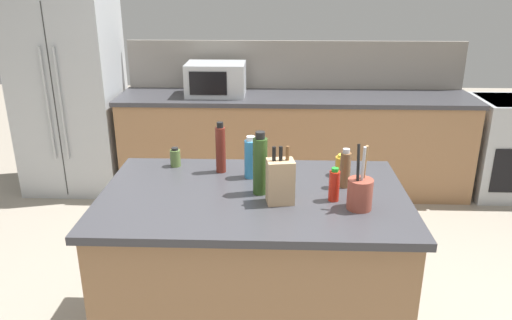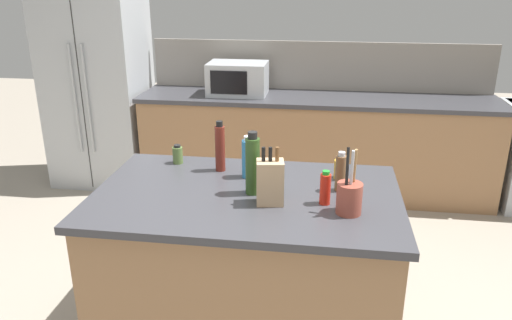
% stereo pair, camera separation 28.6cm
% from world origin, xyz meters
% --- Properties ---
extents(back_counter_run, '(3.29, 0.66, 0.94)m').
position_xyz_m(back_counter_run, '(0.30, 2.20, 0.47)').
color(back_counter_run, '#936B47').
rests_on(back_counter_run, ground_plane).
extents(wall_backsplash, '(3.25, 0.03, 0.46)m').
position_xyz_m(wall_backsplash, '(0.30, 2.52, 1.17)').
color(wall_backsplash, gray).
rests_on(wall_backsplash, back_counter_run).
extents(kitchen_island, '(1.57, 0.98, 0.94)m').
position_xyz_m(kitchen_island, '(0.00, 0.00, 0.47)').
color(kitchen_island, '#936B47').
rests_on(kitchen_island, ground_plane).
extents(refrigerator, '(0.90, 0.75, 1.83)m').
position_xyz_m(refrigerator, '(-1.83, 2.25, 0.92)').
color(refrigerator, '#ADB2B7').
rests_on(refrigerator, ground_plane).
extents(microwave, '(0.54, 0.39, 0.30)m').
position_xyz_m(microwave, '(-0.44, 2.20, 1.09)').
color(microwave, '#ADB2B7').
rests_on(microwave, back_counter_run).
extents(knife_block, '(0.14, 0.12, 0.29)m').
position_xyz_m(knife_block, '(0.13, -0.11, 1.05)').
color(knife_block, tan).
rests_on(knife_block, kitchen_island).
extents(utensil_crock, '(0.12, 0.12, 0.32)m').
position_xyz_m(utensil_crock, '(0.51, -0.16, 1.02)').
color(utensil_crock, brown).
rests_on(utensil_crock, kitchen_island).
extents(hot_sauce_bottle, '(0.05, 0.05, 0.17)m').
position_xyz_m(hot_sauce_bottle, '(0.40, -0.07, 1.02)').
color(hot_sauce_bottle, red).
rests_on(hot_sauce_bottle, kitchen_island).
extents(olive_oil_bottle, '(0.07, 0.07, 0.33)m').
position_xyz_m(olive_oil_bottle, '(0.03, -0.00, 1.09)').
color(olive_oil_bottle, '#2D4C1E').
rests_on(olive_oil_bottle, kitchen_island).
extents(dish_soap_bottle, '(0.07, 0.07, 0.24)m').
position_xyz_m(dish_soap_bottle, '(-0.02, 0.21, 1.05)').
color(dish_soap_bottle, '#3384BC').
rests_on(dish_soap_bottle, kitchen_island).
extents(vinegar_bottle, '(0.06, 0.06, 0.29)m').
position_xyz_m(vinegar_bottle, '(-0.20, 0.29, 1.08)').
color(vinegar_bottle, maroon).
rests_on(vinegar_bottle, kitchen_island).
extents(honey_jar, '(0.08, 0.08, 0.12)m').
position_xyz_m(honey_jar, '(0.48, 0.26, 1.00)').
color(honey_jar, gold).
rests_on(honey_jar, kitchen_island).
extents(spice_jar_oregano, '(0.06, 0.06, 0.11)m').
position_xyz_m(spice_jar_oregano, '(-0.47, 0.37, 0.99)').
color(spice_jar_oregano, '#567038').
rests_on(spice_jar_oregano, kitchen_island).
extents(pepper_grinder, '(0.06, 0.06, 0.21)m').
position_xyz_m(pepper_grinder, '(0.47, 0.10, 1.04)').
color(pepper_grinder, brown).
rests_on(pepper_grinder, kitchen_island).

